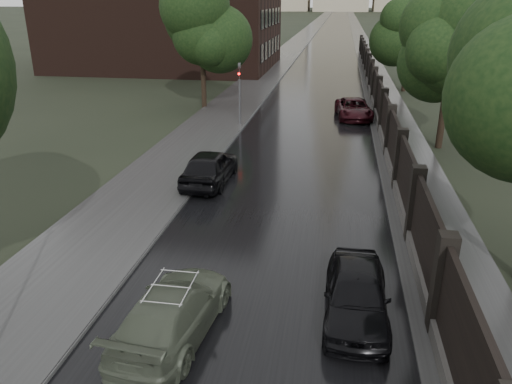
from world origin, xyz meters
name	(u,v)px	position (x,y,z in m)	size (l,w,h in m)	color
road	(338,19)	(0.00, 190.00, 0.01)	(8.00, 420.00, 0.02)	black
sidewalk_left	(322,19)	(-6.00, 190.00, 0.08)	(4.00, 420.00, 0.16)	#2D2D2D
verge_right	(353,19)	(5.50, 190.00, 0.04)	(3.00, 420.00, 0.08)	#2D2D2D
fence_right	(376,95)	(4.60, 32.01, 1.01)	(0.45, 75.72, 2.70)	#383533
tree_left_far	(202,35)	(-8.00, 30.00, 5.24)	(4.25, 4.25, 7.39)	black
tree_right_b	(451,56)	(7.50, 22.00, 4.95)	(4.08, 4.08, 7.01)	black
tree_right_c	(409,33)	(7.50, 40.00, 4.95)	(4.08, 4.08, 7.01)	black
traffic_light	(240,89)	(-4.30, 24.99, 2.40)	(0.16, 0.32, 4.00)	#59595E
volga_sedan	(173,312)	(-1.80, 3.82, 0.66)	(1.86, 4.58, 1.33)	#4D5544
hatchback_left	(210,167)	(-3.60, 14.46, 0.77)	(1.82, 4.52, 1.54)	black
car_right_near	(356,294)	(2.63, 5.30, 0.69)	(1.63, 4.06, 1.38)	black
car_right_far	(354,109)	(2.95, 28.49, 0.67)	(2.21, 4.79, 1.33)	black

